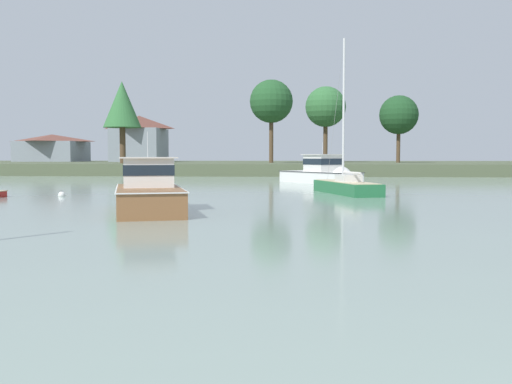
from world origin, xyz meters
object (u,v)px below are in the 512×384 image
at_px(mooring_buoy_white, 62,195).
at_px(dinghy_teal, 146,182).
at_px(cruiser_wood, 148,198).
at_px(sailboat_green, 346,190).
at_px(cruiser_white, 327,177).

bearing_deg(mooring_buoy_white, dinghy_teal, 86.98).
bearing_deg(cruiser_wood, sailboat_green, 50.83).
bearing_deg(dinghy_teal, cruiser_white, 4.73).
xyz_separation_m(sailboat_green, cruiser_white, (-0.64, 14.22, 0.33)).
bearing_deg(mooring_buoy_white, sailboat_green, 12.21).
bearing_deg(sailboat_green, cruiser_white, 92.57).
xyz_separation_m(cruiser_white, mooring_buoy_white, (-17.67, -18.18, -0.49)).
height_order(sailboat_green, cruiser_white, sailboat_green).
relative_size(cruiser_wood, dinghy_teal, 2.27).
relative_size(cruiser_wood, sailboat_green, 0.80).
xyz_separation_m(dinghy_teal, mooring_buoy_white, (-0.89, -16.79, -0.09)).
xyz_separation_m(sailboat_green, mooring_buoy_white, (-18.31, -3.96, -0.16)).
bearing_deg(dinghy_teal, mooring_buoy_white, -93.02).
xyz_separation_m(dinghy_teal, sailboat_green, (17.42, -12.83, 0.07)).
relative_size(cruiser_wood, mooring_buoy_white, 17.92).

